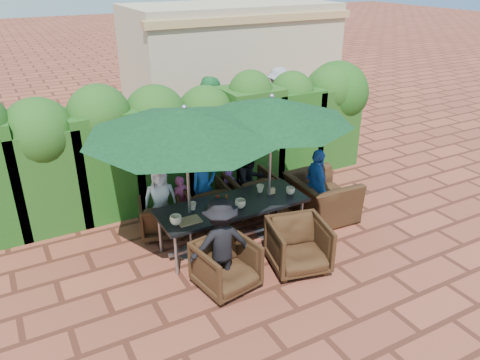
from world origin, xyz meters
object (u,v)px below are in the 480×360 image
umbrella_left (185,122)px  umbrella_right (272,110)px  chair_far_left (160,216)px  chair_far_right (250,191)px  chair_end_right (322,191)px  chair_near_left (226,263)px  dining_table (232,208)px  chair_far_mid (205,202)px  chair_near_right (299,243)px

umbrella_left → umbrella_right: (1.40, -0.08, -0.00)m
chair_far_left → chair_far_right: chair_far_right is taller
umbrella_right → chair_end_right: bearing=4.1°
chair_far_left → chair_near_left: chair_near_left is taller
chair_near_left → chair_end_right: 2.68m
dining_table → chair_far_right: chair_far_right is taller
chair_near_left → dining_table: bearing=48.3°
chair_end_right → chair_far_left: bearing=77.4°
chair_far_right → umbrella_right: bearing=83.5°
umbrella_right → chair_near_left: size_ratio=3.19×
dining_table → chair_end_right: bearing=2.3°
chair_far_right → chair_near_left: chair_far_right is taller
umbrella_left → chair_far_mid: (0.64, 0.83, -1.82)m
dining_table → chair_far_mid: (-0.07, 0.90, -0.28)m
umbrella_right → chair_end_right: size_ratio=2.17×
umbrella_left → chair_far_mid: bearing=52.5°
dining_table → umbrella_right: umbrella_right is taller
chair_far_mid → chair_far_right: (0.88, -0.07, 0.03)m
dining_table → chair_far_right: (0.81, 0.83, -0.25)m
umbrella_right → chair_end_right: umbrella_right is taller
chair_far_left → chair_near_left: bearing=115.5°
umbrella_left → umbrella_right: bearing=-3.1°
chair_far_right → chair_near_left: (-1.42, -1.79, -0.03)m
chair_far_right → chair_near_right: bearing=84.6°
umbrella_right → chair_end_right: (1.18, 0.08, -1.70)m
chair_far_left → chair_near_right: 2.43m
dining_table → umbrella_right: (0.69, -0.01, 1.54)m
umbrella_left → chair_near_right: bearing=-41.3°
chair_far_mid → chair_near_right: size_ratio=0.93×
chair_end_right → chair_near_left: bearing=115.8°
chair_near_left → chair_near_right: bearing=-14.4°
umbrella_left → umbrella_right: same height
chair_far_mid → chair_near_left: (-0.53, -1.86, 0.00)m
chair_near_left → chair_near_right: (1.17, -0.10, 0.03)m
umbrella_right → umbrella_left: bearing=176.9°
dining_table → chair_end_right: chair_end_right is taller
umbrella_right → chair_far_left: size_ratio=3.58×
chair_far_left → dining_table: bearing=152.5°
umbrella_left → chair_end_right: umbrella_left is taller
chair_far_mid → chair_near_left: size_ratio=0.99×
chair_far_right → chair_near_right: (-0.24, -1.89, -0.00)m
chair_far_right → chair_near_left: bearing=53.6°
umbrella_right → chair_far_right: 1.98m
dining_table → umbrella_right: 1.68m
umbrella_left → chair_near_left: (0.11, -1.02, -1.82)m
chair_far_left → chair_near_left: 1.85m
chair_near_left → umbrella_left: bearing=86.4°
umbrella_right → chair_far_mid: (-0.76, 0.91, -1.82)m
dining_table → chair_far_right: 1.19m
umbrella_left → chair_near_right: (1.28, -1.12, -1.79)m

